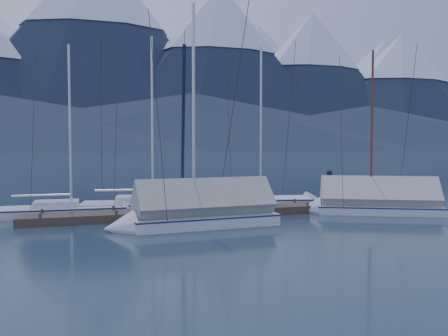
{
  "coord_description": "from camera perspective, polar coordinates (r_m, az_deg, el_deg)",
  "views": [
    {
      "loc": [
        -6.74,
        -18.97,
        3.35
      ],
      "look_at": [
        0.0,
        2.0,
        2.2
      ],
      "focal_mm": 38.0,
      "sensor_mm": 36.0,
      "label": 1
    }
  ],
  "objects": [
    {
      "name": "mooring_posts",
      "position": [
        22.08,
        -1.24,
        -4.82
      ],
      "size": [
        15.12,
        1.52,
        0.35
      ],
      "color": "#382D23",
      "rests_on": "ground"
    },
    {
      "name": "sailboat_open_right",
      "position": [
        25.58,
        5.51,
        -4.18
      ],
      "size": [
        7.33,
        3.6,
        9.35
      ],
      "color": "silver",
      "rests_on": "ground"
    },
    {
      "name": "person",
      "position": [
        24.32,
        12.63,
        -2.24
      ],
      "size": [
        0.5,
        0.66,
        1.65
      ],
      "primitive_type": "imported",
      "rotation": [
        0.0,
        0.0,
        1.39
      ],
      "color": "black",
      "rests_on": "dock"
    },
    {
      "name": "sailboat_covered_near",
      "position": [
        23.8,
        16.88,
        -4.19
      ],
      "size": [
        6.82,
        4.7,
        8.6
      ],
      "color": "silver",
      "rests_on": "ground"
    },
    {
      "name": "sailboat_covered_far",
      "position": [
        19.15,
        -4.03,
        -5.65
      ],
      "size": [
        7.07,
        2.96,
        9.76
      ],
      "color": "silver",
      "rests_on": "ground"
    },
    {
      "name": "dock",
      "position": [
        22.26,
        0.0,
        -5.38
      ],
      "size": [
        18.0,
        1.5,
        0.54
      ],
      "color": "#382D23",
      "rests_on": "ground"
    },
    {
      "name": "sailboat_open_mid",
      "position": [
        23.76,
        -7.34,
        -4.74
      ],
      "size": [
        7.35,
        3.38,
        9.41
      ],
      "color": "silver",
      "rests_on": "ground"
    },
    {
      "name": "mountain_range",
      "position": [
        393.47,
        -16.37,
        10.96
      ],
      "size": [
        877.0,
        584.0,
        150.5
      ],
      "color": "#475675",
      "rests_on": "ground"
    },
    {
      "name": "sailboat_open_left",
      "position": [
        23.23,
        -16.75,
        -5.05
      ],
      "size": [
        6.63,
        2.82,
        8.67
      ],
      "color": "silver",
      "rests_on": "ground"
    },
    {
      "name": "ground",
      "position": [
        20.41,
        1.73,
        -6.46
      ],
      "size": [
        1000.0,
        1000.0,
        0.0
      ],
      "primitive_type": "plane",
      "color": "#172634",
      "rests_on": "ground"
    }
  ]
}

